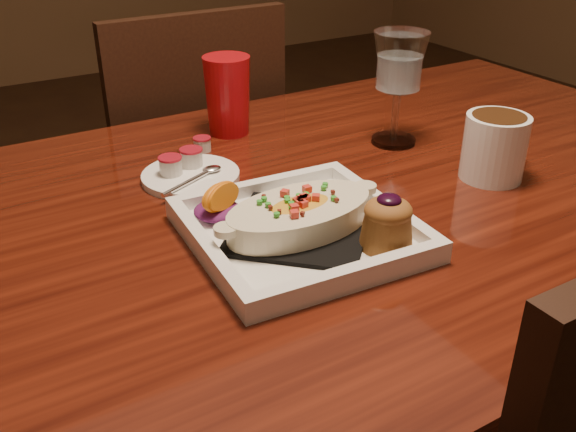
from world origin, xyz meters
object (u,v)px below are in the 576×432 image
plate (307,223)px  red_tumbler (228,96)px  goblet (399,68)px  saucer (189,173)px  table (335,246)px  coffee_mug (496,144)px  chair_far (187,182)px

plate → red_tumbler: red_tumbler is taller
goblet → saucer: size_ratio=1.27×
table → coffee_mug: (0.24, -0.08, 0.15)m
table → chair_far: size_ratio=1.61×
coffee_mug → goblet: (-0.04, 0.19, 0.08)m
plate → goblet: 0.39m
chair_far → goblet: size_ratio=4.76×
chair_far → saucer: 0.57m
coffee_mug → red_tumbler: (-0.27, 0.39, 0.01)m
coffee_mug → goblet: size_ratio=0.70×
coffee_mug → saucer: (-0.42, 0.24, -0.05)m
table → coffee_mug: coffee_mug is taller
chair_far → red_tumbler: chair_far is taller
table → red_tumbler: bearing=95.9°
chair_far → coffee_mug: 0.81m
saucer → red_tumbler: bearing=46.0°
plate → goblet: size_ratio=1.51×
chair_far → goblet: 0.67m
coffee_mug → red_tumbler: 0.47m
saucer → red_tumbler: size_ratio=1.08×
red_tumbler → plate: bearing=-102.0°
plate → saucer: size_ratio=1.92×
saucer → red_tumbler: red_tumbler is taller
chair_far → coffee_mug: chair_far is taller
goblet → saucer: goblet is taller
chair_far → plate: chair_far is taller
table → saucer: 0.26m
table → plate: bearing=-140.0°
saucer → goblet: bearing=-6.8°
red_tumbler → table: bearing=-84.1°
plate → saucer: 0.26m
plate → red_tumbler: bearing=81.9°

